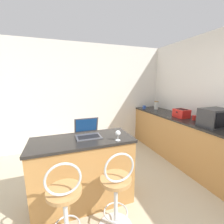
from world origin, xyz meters
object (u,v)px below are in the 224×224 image
toaster (181,113)px  storage_jar (156,105)px  wine_glass_tall (118,134)px  bar_stool_near (65,208)px  laptop (88,131)px  bar_stool_far (116,195)px  mug_red (194,118)px  microwave (215,118)px  mug_blue (144,107)px

toaster → storage_jar: (0.08, 0.98, 0.02)m
wine_glass_tall → storage_jar: storage_jar is taller
bar_stool_near → laptop: bearing=61.3°
bar_stool_far → mug_red: (1.94, 0.80, 0.52)m
microwave → wine_glass_tall: size_ratio=3.40×
laptop → mug_blue: 2.45m
wine_glass_tall → mug_blue: (1.54, 1.88, -0.05)m
bar_stool_far → laptop: (-0.18, 0.65, 0.54)m
bar_stool_near → mug_red: bearing=17.9°
bar_stool_near → wine_glass_tall: size_ratio=7.47×
toaster → bar_stool_far: bearing=-150.2°
laptop → microwave: size_ratio=0.74×
toaster → microwave: bearing=-88.7°
bar_stool_far → toaster: bearing=29.8°
storage_jar → mug_red: bearing=-91.1°
bar_stool_near → laptop: laptop is taller
laptop → mug_red: 2.12m
wine_glass_tall → toaster: bearing=22.8°
mug_blue → mug_red: bearing=-80.2°
bar_stool_near → laptop: size_ratio=2.97×
mug_blue → mug_red: size_ratio=1.03×
bar_stool_near → mug_red: size_ratio=10.41×
bar_stool_near → mug_blue: (2.23, 2.23, 0.52)m
mug_red → mug_blue: bearing=99.8°
toaster → mug_red: 0.28m
toaster → bar_stool_near: bearing=-156.0°
laptop → mug_red: (2.12, 0.15, -0.01)m
bar_stool_far → mug_blue: bearing=52.7°
storage_jar → bar_stool_near: bearing=-140.6°
toaster → wine_glass_tall: bearing=-157.2°
bar_stool_near → wine_glass_tall: (0.69, 0.35, 0.57)m
storage_jar → bar_stool_far: bearing=-133.7°
toaster → mug_red: toaster is taller
microwave → storage_jar: (0.07, 1.68, -0.04)m
bar_stool_near → bar_stool_far: size_ratio=1.00×
mug_blue → wine_glass_tall: bearing=-129.4°
laptop → toaster: size_ratio=1.16×
laptop → mug_red: bearing=4.0°
laptop → wine_glass_tall: 0.45m
microwave → wine_glass_tall: microwave is taller
wine_glass_tall → mug_red: bearing=14.2°
toaster → mug_blue: toaster is taller
laptop → mug_blue: (1.87, 1.57, -0.01)m
mug_blue → storage_jar: bearing=-32.3°
storage_jar → mug_blue: (-0.27, 0.17, -0.06)m
mug_red → microwave: bearing=-95.7°
bar_stool_far → microwave: 2.04m
microwave → mug_blue: size_ratio=4.59×
wine_glass_tall → mug_blue: bearing=50.6°
bar_stool_near → mug_red: mug_red is taller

